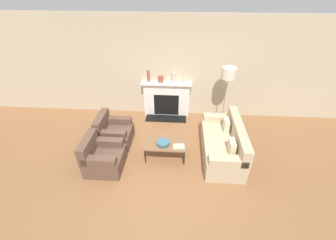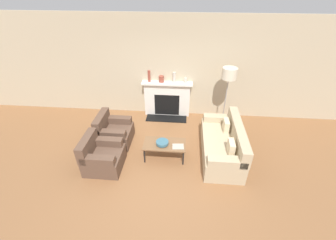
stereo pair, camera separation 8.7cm
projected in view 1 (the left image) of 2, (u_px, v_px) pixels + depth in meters
The scene contains 14 objects.
ground_plane at pixel (158, 165), 5.16m from camera, with size 18.00×18.00×0.00m, color brown.
wall_back at pixel (165, 68), 6.38m from camera, with size 18.00×0.06×2.90m.
fireplace at pixel (167, 99), 6.76m from camera, with size 1.47×0.59×1.07m.
couch at pixel (224, 144), 5.31m from camera, with size 0.87×1.84×0.85m.
armchair_near at pixel (102, 157), 4.97m from camera, with size 0.81×0.80×0.79m.
armchair_far at pixel (113, 133), 5.73m from camera, with size 0.81×0.80×0.79m.
coffee_table at pixel (165, 145), 5.20m from camera, with size 0.97×0.51×0.41m.
bowl at pixel (163, 143), 5.13m from camera, with size 0.29×0.29×0.09m.
book at pixel (179, 147), 5.08m from camera, with size 0.27×0.21×0.02m.
floor_lamp at pixel (228, 78), 5.81m from camera, with size 0.39×0.39×1.72m.
mantel_vase_left at pixel (148, 76), 6.41m from camera, with size 0.08×0.08×0.33m.
mantel_vase_center_left at pixel (161, 79), 6.44m from camera, with size 0.15×0.15×0.18m.
mantel_vase_center_right at pixel (174, 77), 6.38m from camera, with size 0.09×0.09×0.31m.
mantel_vase_right at pixel (185, 80), 6.40m from camera, with size 0.09×0.09×0.15m.
Camera 1 is at (0.49, -3.72, 3.70)m, focal length 24.00 mm.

